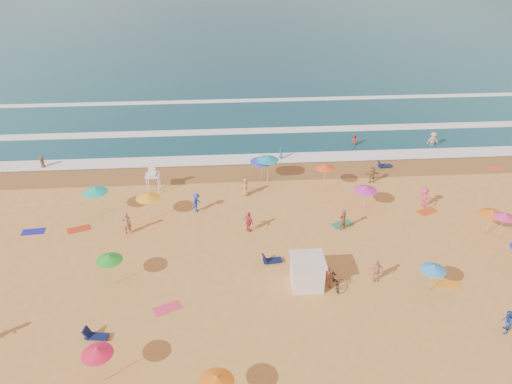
{
  "coord_description": "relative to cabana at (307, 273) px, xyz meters",
  "views": [
    {
      "loc": [
        -3.7,
        -29.31,
        21.94
      ],
      "look_at": [
        -1.25,
        6.0,
        1.5
      ],
      "focal_mm": 35.0,
      "sensor_mm": 36.0,
      "label": 1
    }
  ],
  "objects": [
    {
      "name": "cabana",
      "position": [
        0.0,
        0.0,
        0.0
      ],
      "size": [
        2.0,
        2.0,
        2.0
      ],
      "primitive_type": "cube",
      "color": "silver",
      "rests_on": "ground"
    },
    {
      "name": "loungers",
      "position": [
        5.78,
        -0.29,
        -0.83
      ],
      "size": [
        60.32,
        25.97,
        0.34
      ],
      "color": "#0F1F4C",
      "rests_on": "ground"
    },
    {
      "name": "lifeguard_stand",
      "position": [
        -11.46,
        13.42,
        0.05
      ],
      "size": [
        1.2,
        1.2,
        2.1
      ],
      "primitive_type": null,
      "color": "white",
      "rests_on": "ground"
    },
    {
      "name": "towels",
      "position": [
        -3.67,
        2.32,
        -0.98
      ],
      "size": [
        46.58,
        27.77,
        0.03
      ],
      "color": "#AF3D15",
      "rests_on": "ground"
    },
    {
      "name": "ocean",
      "position": [
        -1.43,
        87.94,
        -1.0
      ],
      "size": [
        220.0,
        140.0,
        0.18
      ],
      "primitive_type": "cube",
      "color": "#0C4756",
      "rests_on": "ground"
    },
    {
      "name": "beachgoers",
      "position": [
        1.87,
        9.17,
        -0.23
      ],
      "size": [
        39.94,
        27.49,
        2.12
      ],
      "color": "tan",
      "rests_on": "ground"
    },
    {
      "name": "bicycle",
      "position": [
        1.9,
        -0.3,
        -0.5
      ],
      "size": [
        0.69,
        1.92,
        1.0
      ],
      "primitive_type": "imported",
      "rotation": [
        0.0,
        0.0,
        0.01
      ],
      "color": "black",
      "rests_on": "ground"
    },
    {
      "name": "wet_sand",
      "position": [
        -1.43,
        16.44,
        -0.99
      ],
      "size": [
        220.0,
        220.0,
        0.0
      ],
      "primitive_type": "plane",
      "color": "olive",
      "rests_on": "ground"
    },
    {
      "name": "beach_umbrellas",
      "position": [
        -0.04,
        4.72,
        1.1
      ],
      "size": [
        54.79,
        25.4,
        0.82
      ],
      "color": "green",
      "rests_on": "ground"
    },
    {
      "name": "surf_foam",
      "position": [
        -1.43,
        25.26,
        -0.9
      ],
      "size": [
        200.0,
        18.7,
        0.05
      ],
      "color": "white",
      "rests_on": "ground"
    },
    {
      "name": "ground",
      "position": [
        -1.43,
        3.94,
        -1.0
      ],
      "size": [
        220.0,
        220.0,
        0.0
      ],
      "primitive_type": "plane",
      "color": "gold",
      "rests_on": "ground"
    },
    {
      "name": "cabana_roof",
      "position": [
        0.0,
        0.0,
        1.06
      ],
      "size": [
        2.2,
        2.2,
        0.12
      ],
      "primitive_type": "cube",
      "color": "silver",
      "rests_on": "cabana"
    }
  ]
}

